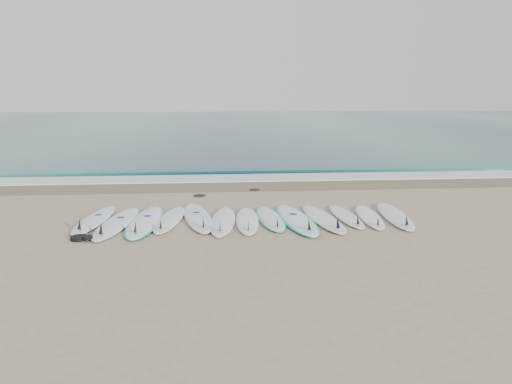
{
  "coord_description": "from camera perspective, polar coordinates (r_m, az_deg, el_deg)",
  "views": [
    {
      "loc": [
        -0.74,
        -11.03,
        2.91
      ],
      "look_at": [
        0.32,
        1.26,
        0.4
      ],
      "focal_mm": 35.0,
      "sensor_mm": 36.0,
      "label": 1
    }
  ],
  "objects": [
    {
      "name": "ocean",
      "position": [
        43.63,
        -3.98,
        7.67
      ],
      "size": [
        120.0,
        55.0,
        0.03
      ],
      "primitive_type": "cube",
      "color": "#185151",
      "rests_on": "ground"
    },
    {
      "name": "surfboard_9",
      "position": [
        11.43,
        7.75,
        -3.05
      ],
      "size": [
        0.83,
        2.72,
        0.34
      ],
      "rotation": [
        0.0,
        0.0,
        0.1
      ],
      "color": "white",
      "rests_on": "ground"
    },
    {
      "name": "surfboard_2",
      "position": [
        11.38,
        -12.59,
        -3.31
      ],
      "size": [
        0.84,
        2.96,
        0.37
      ],
      "rotation": [
        0.0,
        0.0,
        -0.05
      ],
      "color": "white",
      "rests_on": "ground"
    },
    {
      "name": "surfboard_8",
      "position": [
        11.32,
        4.68,
        -3.15
      ],
      "size": [
        0.94,
        2.96,
        0.37
      ],
      "rotation": [
        0.0,
        0.0,
        0.08
      ],
      "color": "white",
      "rests_on": "ground"
    },
    {
      "name": "surfboard_12",
      "position": [
        12.03,
        15.64,
        -2.64
      ],
      "size": [
        0.83,
        2.74,
        0.34
      ],
      "rotation": [
        0.0,
        0.0,
        -0.1
      ],
      "color": "silver",
      "rests_on": "ground"
    },
    {
      "name": "surfboard_6",
      "position": [
        11.19,
        -0.99,
        -3.28
      ],
      "size": [
        0.62,
        2.47,
        0.31
      ],
      "rotation": [
        0.0,
        0.0,
        -0.04
      ],
      "color": "white",
      "rests_on": "ground"
    },
    {
      "name": "surfboard_7",
      "position": [
        11.42,
        1.67,
        -3.03
      ],
      "size": [
        0.71,
        2.41,
        0.3
      ],
      "rotation": [
        0.0,
        0.0,
        0.06
      ],
      "color": "white",
      "rests_on": "ground"
    },
    {
      "name": "surfboard_0",
      "position": [
        11.81,
        -18.07,
        -3.05
      ],
      "size": [
        0.77,
        2.68,
        0.34
      ],
      "rotation": [
        0.0,
        0.0,
        -0.09
      ],
      "color": "white",
      "rests_on": "ground"
    },
    {
      "name": "surfboard_11",
      "position": [
        11.81,
        12.9,
        -2.8
      ],
      "size": [
        0.7,
        2.35,
        0.3
      ],
      "rotation": [
        0.0,
        0.0,
        -0.1
      ],
      "color": "white",
      "rests_on": "ground"
    },
    {
      "name": "foam_band",
      "position": [
        16.8,
        -2.33,
        1.59
      ],
      "size": [
        120.0,
        1.4,
        0.04
      ],
      "primitive_type": "cube",
      "color": "silver",
      "rests_on": "ground"
    },
    {
      "name": "wave_crest",
      "position": [
        18.27,
        -2.55,
        2.49
      ],
      "size": [
        120.0,
        1.0,
        0.1
      ],
      "primitive_type": "cube",
      "color": "#185151",
      "rests_on": "ground"
    },
    {
      "name": "seaweed_near",
      "position": [
        14.06,
        -6.46,
        -0.38
      ],
      "size": [
        0.34,
        0.26,
        0.07
      ],
      "primitive_type": "ellipsoid",
      "color": "black",
      "rests_on": "ground"
    },
    {
      "name": "leash_coil",
      "position": [
        10.51,
        -19.4,
        -4.96
      ],
      "size": [
        0.46,
        0.36,
        0.11
      ],
      "color": "black",
      "rests_on": "ground"
    },
    {
      "name": "ground",
      "position": [
        11.43,
        -1.06,
        -3.25
      ],
      "size": [
        120.0,
        120.0,
        0.0
      ],
      "primitive_type": "plane",
      "color": "tan"
    },
    {
      "name": "seaweed_far",
      "position": [
        14.77,
        -0.14,
        0.26
      ],
      "size": [
        0.31,
        0.24,
        0.06
      ],
      "primitive_type": "ellipsoid",
      "color": "black",
      "rests_on": "ground"
    },
    {
      "name": "surfboard_10",
      "position": [
        11.75,
        10.33,
        -2.77
      ],
      "size": [
        0.57,
        2.31,
        0.29
      ],
      "rotation": [
        0.0,
        0.0,
        0.04
      ],
      "color": "white",
      "rests_on": "ground"
    },
    {
      "name": "wet_sand_band",
      "position": [
        15.42,
        -2.09,
        0.64
      ],
      "size": [
        120.0,
        1.8,
        0.01
      ],
      "primitive_type": "cube",
      "color": "#6F5F49",
      "rests_on": "ground"
    },
    {
      "name": "surfboard_5",
      "position": [
        11.15,
        -3.82,
        -3.35
      ],
      "size": [
        0.75,
        2.65,
        0.33
      ],
      "rotation": [
        0.0,
        0.0,
        -0.08
      ],
      "color": "white",
      "rests_on": "ground"
    },
    {
      "name": "surfboard_1",
      "position": [
        11.36,
        -15.7,
        -3.44
      ],
      "size": [
        0.92,
        2.92,
        0.37
      ],
      "rotation": [
        0.0,
        0.0,
        -0.11
      ],
      "color": "white",
      "rests_on": "ground"
    },
    {
      "name": "surfboard_3",
      "position": [
        11.45,
        -9.88,
        -3.11
      ],
      "size": [
        0.82,
        2.53,
        0.32
      ],
      "rotation": [
        0.0,
        0.0,
        -0.12
      ],
      "color": "white",
      "rests_on": "ground"
    },
    {
      "name": "surfboard_4",
      "position": [
        11.51,
        -6.64,
        -2.9
      ],
      "size": [
        0.98,
        2.89,
        0.36
      ],
      "rotation": [
        0.0,
        0.0,
        0.14
      ],
      "color": "white",
      "rests_on": "ground"
    }
  ]
}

